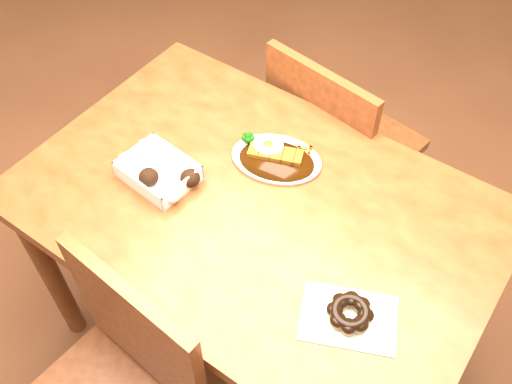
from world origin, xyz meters
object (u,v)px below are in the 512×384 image
Objects in this scene: table at (256,226)px; donut_box at (158,170)px; katsu_curry_plate at (275,156)px; chair_far at (335,146)px; pon_de_ring at (350,313)px.

donut_box reaches higher than table.
katsu_curry_plate reaches higher than table.
table is at bearing 103.21° from chair_far.
katsu_curry_plate reaches higher than pon_de_ring.
donut_box is at bearing -163.25° from table.
table is 0.29m from donut_box.
chair_far is at bearing 120.14° from pon_de_ring.
table is 0.56m from chair_far.
katsu_curry_plate is at bearing 47.03° from donut_box.
table is at bearing 16.75° from donut_box.
donut_box reaches higher than katsu_curry_plate.
donut_box is at bearing -132.97° from katsu_curry_plate.
chair_far is 3.51× the size of pon_de_ring.
donut_box is at bearing 79.51° from chair_far.
donut_box reaches higher than pon_de_ring.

